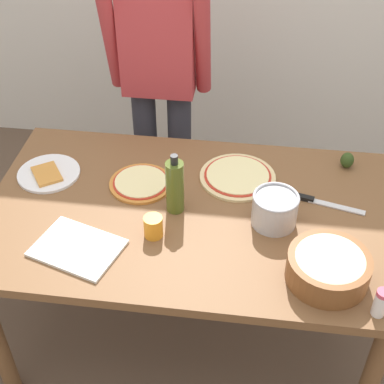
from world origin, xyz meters
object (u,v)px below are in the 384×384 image
at_px(salt_shaker, 381,303).
at_px(popcorn_bowl, 329,266).
at_px(pizza_raw_on_board, 238,176).
at_px(person_cook, 160,73).
at_px(olive_oil_bottle, 175,187).
at_px(pizza_cooked_on_tray, 141,183).
at_px(dining_table, 190,227).
at_px(plate_with_slice, 48,173).
at_px(avocado, 347,160).
at_px(cutting_board_white, 77,248).
at_px(steel_pot, 275,209).
at_px(chef_knife, 318,202).
at_px(cup_orange, 153,227).

bearing_deg(salt_shaker, popcorn_bowl, 140.20).
bearing_deg(pizza_raw_on_board, salt_shaker, -52.40).
bearing_deg(person_cook, olive_oil_bottle, -75.88).
bearing_deg(pizza_cooked_on_tray, dining_table, -30.09).
bearing_deg(salt_shaker, dining_table, 147.89).
height_order(plate_with_slice, avocado, avocado).
height_order(person_cook, pizza_cooked_on_tray, person_cook).
height_order(person_cook, cutting_board_white, person_cook).
xyz_separation_m(dining_table, plate_with_slice, (-0.62, 0.14, 0.10)).
xyz_separation_m(steel_pot, chef_knife, (0.17, 0.14, -0.06)).
height_order(pizza_cooked_on_tray, cup_orange, cup_orange).
distance_m(dining_table, person_cook, 0.84).
bearing_deg(dining_table, popcorn_bowl, -29.44).
bearing_deg(olive_oil_bottle, pizza_raw_on_board, 44.82).
height_order(cutting_board_white, avocado, avocado).
xyz_separation_m(steel_pot, cup_orange, (-0.44, -0.13, -0.02)).
height_order(person_cook, steel_pot, person_cook).
bearing_deg(pizza_cooked_on_tray, olive_oil_bottle, -38.56).
xyz_separation_m(plate_with_slice, salt_shaker, (1.28, -0.55, 0.04)).
bearing_deg(olive_oil_bottle, popcorn_bowl, -26.68).
bearing_deg(pizza_raw_on_board, popcorn_bowl, -56.53).
xyz_separation_m(cup_orange, chef_knife, (0.61, 0.26, -0.04)).
height_order(olive_oil_bottle, cup_orange, olive_oil_bottle).
bearing_deg(avocado, cup_orange, -144.90).
bearing_deg(steel_pot, plate_with_slice, 169.87).
distance_m(cup_orange, cutting_board_white, 0.28).
bearing_deg(avocado, plate_with_slice, -169.85).
height_order(person_cook, pizza_raw_on_board, person_cook).
bearing_deg(plate_with_slice, cup_orange, -30.45).
relative_size(plate_with_slice, steel_pot, 1.50).
distance_m(person_cook, cup_orange, 0.93).
xyz_separation_m(salt_shaker, cutting_board_white, (-1.03, 0.15, -0.05)).
relative_size(plate_with_slice, salt_shaker, 2.45).
relative_size(popcorn_bowl, cup_orange, 3.29).
relative_size(pizza_raw_on_board, plate_with_slice, 1.22).
distance_m(cutting_board_white, chef_knife, 0.94).
bearing_deg(olive_oil_bottle, salt_shaker, -29.85).
height_order(dining_table, person_cook, person_cook).
relative_size(popcorn_bowl, cutting_board_white, 0.93).
relative_size(dining_table, pizza_raw_on_board, 5.06).
bearing_deg(pizza_raw_on_board, chef_knife, -19.42).
bearing_deg(person_cook, pizza_raw_on_board, -51.93).
distance_m(olive_oil_bottle, avocado, 0.78).
xyz_separation_m(olive_oil_bottle, chef_knife, (0.55, 0.11, -0.11)).
height_order(cutting_board_white, chef_knife, chef_knife).
bearing_deg(dining_table, plate_with_slice, 167.17).
distance_m(dining_table, salt_shaker, 0.79).
distance_m(plate_with_slice, popcorn_bowl, 1.20).
xyz_separation_m(person_cook, cup_orange, (0.13, -0.91, -0.14)).
height_order(dining_table, olive_oil_bottle, olive_oil_bottle).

